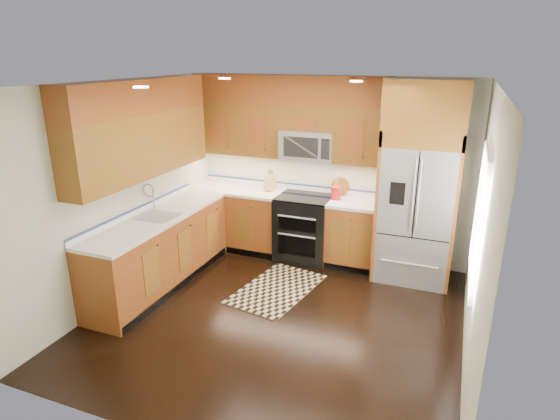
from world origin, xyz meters
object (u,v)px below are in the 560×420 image
at_px(range, 304,228).
at_px(rug, 277,289).
at_px(knife_block, 270,182).
at_px(utensil_crock, 336,190).
at_px(refrigerator, 420,183).

height_order(range, rug, range).
relative_size(knife_block, utensil_crock, 0.81).
height_order(range, refrigerator, refrigerator).
bearing_deg(knife_block, refrigerator, -4.18).
bearing_deg(knife_block, range, -11.52).
bearing_deg(refrigerator, range, 178.60).
relative_size(range, refrigerator, 0.36).
height_order(refrigerator, knife_block, refrigerator).
xyz_separation_m(range, refrigerator, (1.55, -0.04, 0.83)).
xyz_separation_m(refrigerator, utensil_crock, (-1.11, 0.09, -0.23)).
relative_size(range, knife_block, 3.02).
bearing_deg(rug, knife_block, 125.67).
bearing_deg(range, utensil_crock, 6.21).
bearing_deg(range, knife_block, 168.48).
distance_m(rug, knife_block, 1.68).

